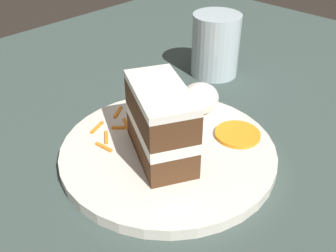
{
  "coord_description": "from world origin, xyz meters",
  "views": [
    {
      "loc": [
        -0.24,
        -0.28,
        0.34
      ],
      "look_at": [
        0.03,
        -0.02,
        0.09
      ],
      "focal_mm": 42.0,
      "sensor_mm": 36.0,
      "label": 1
    }
  ],
  "objects_px": {
    "cake_slice": "(161,123)",
    "cream_dollop": "(199,98)",
    "drinking_glass": "(215,49)",
    "orange_garnish": "(237,134)",
    "plate": "(168,152)"
  },
  "relations": [
    {
      "from": "plate",
      "to": "cream_dollop",
      "type": "distance_m",
      "value": 0.1
    },
    {
      "from": "cream_dollop",
      "to": "orange_garnish",
      "type": "xyz_separation_m",
      "value": [
        -0.01,
        -0.07,
        -0.02
      ]
    },
    {
      "from": "cream_dollop",
      "to": "orange_garnish",
      "type": "height_order",
      "value": "cream_dollop"
    },
    {
      "from": "plate",
      "to": "drinking_glass",
      "type": "distance_m",
      "value": 0.25
    },
    {
      "from": "plate",
      "to": "orange_garnish",
      "type": "distance_m",
      "value": 0.09
    },
    {
      "from": "orange_garnish",
      "to": "cake_slice",
      "type": "bearing_deg",
      "value": 154.96
    },
    {
      "from": "cake_slice",
      "to": "drinking_glass",
      "type": "distance_m",
      "value": 0.26
    },
    {
      "from": "plate",
      "to": "orange_garnish",
      "type": "bearing_deg",
      "value": -31.01
    },
    {
      "from": "cream_dollop",
      "to": "drinking_glass",
      "type": "bearing_deg",
      "value": 30.14
    },
    {
      "from": "orange_garnish",
      "to": "drinking_glass",
      "type": "height_order",
      "value": "drinking_glass"
    },
    {
      "from": "cake_slice",
      "to": "cream_dollop",
      "type": "distance_m",
      "value": 0.11
    },
    {
      "from": "cream_dollop",
      "to": "drinking_glass",
      "type": "relative_size",
      "value": 0.55
    },
    {
      "from": "plate",
      "to": "cream_dollop",
      "type": "relative_size",
      "value": 4.61
    },
    {
      "from": "plate",
      "to": "cake_slice",
      "type": "xyz_separation_m",
      "value": [
        -0.02,
        -0.0,
        0.05
      ]
    },
    {
      "from": "plate",
      "to": "drinking_glass",
      "type": "relative_size",
      "value": 2.56
    }
  ]
}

